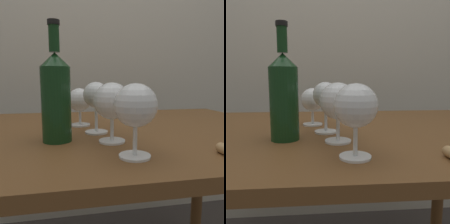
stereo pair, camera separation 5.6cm
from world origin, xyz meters
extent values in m
cube|color=beige|center=(0.00, 0.75, 1.30)|extent=(5.00, 0.08, 2.60)
cube|color=brown|center=(0.00, 0.00, 0.73)|extent=(1.25, 0.79, 0.03)
cylinder|color=brown|center=(0.57, 0.33, 0.36)|extent=(0.06, 0.06, 0.72)
cylinder|color=white|center=(0.03, -0.28, 0.75)|extent=(0.07, 0.07, 0.00)
cylinder|color=white|center=(0.03, -0.28, 0.79)|extent=(0.01, 0.01, 0.07)
sphere|color=white|center=(0.03, -0.28, 0.86)|extent=(0.09, 0.09, 0.09)
ellipsoid|color=#EACC66|center=(0.03, -0.28, 0.85)|extent=(0.08, 0.08, 0.03)
cylinder|color=white|center=(0.01, -0.16, 0.75)|extent=(0.07, 0.07, 0.00)
cylinder|color=white|center=(0.01, -0.16, 0.79)|extent=(0.01, 0.01, 0.07)
sphere|color=white|center=(0.01, -0.16, 0.85)|extent=(0.09, 0.09, 0.09)
ellipsoid|color=maroon|center=(0.01, -0.16, 0.85)|extent=(0.08, 0.08, 0.04)
cylinder|color=white|center=(-0.02, -0.05, 0.75)|extent=(0.07, 0.07, 0.00)
cylinder|color=white|center=(-0.02, -0.05, 0.80)|extent=(0.01, 0.01, 0.08)
sphere|color=white|center=(-0.02, -0.05, 0.86)|extent=(0.07, 0.07, 0.07)
ellipsoid|color=beige|center=(-0.02, -0.05, 0.86)|extent=(0.07, 0.07, 0.04)
cylinder|color=white|center=(-0.06, 0.06, 0.75)|extent=(0.07, 0.07, 0.00)
cylinder|color=white|center=(-0.06, 0.06, 0.78)|extent=(0.01, 0.01, 0.06)
sphere|color=white|center=(-0.06, 0.06, 0.84)|extent=(0.08, 0.08, 0.08)
ellipsoid|color=gold|center=(-0.06, 0.06, 0.84)|extent=(0.07, 0.07, 0.04)
cylinder|color=#143819|center=(-0.13, -0.12, 0.84)|extent=(0.07, 0.07, 0.19)
cone|color=#143819|center=(-0.13, -0.12, 0.95)|extent=(0.07, 0.07, 0.03)
cylinder|color=#143819|center=(-0.13, -0.12, 1.00)|extent=(0.03, 0.03, 0.06)
cylinder|color=black|center=(-0.13, -0.12, 1.04)|extent=(0.03, 0.03, 0.01)
camera|label=1|loc=(-0.10, -0.70, 0.91)|focal=36.16mm
camera|label=2|loc=(-0.04, -0.71, 0.91)|focal=36.16mm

